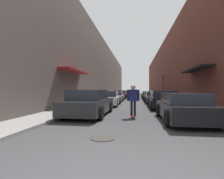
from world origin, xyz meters
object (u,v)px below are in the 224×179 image
at_px(parked_car_right_0, 183,108).
at_px(parked_car_left_4, 122,94).
at_px(parked_car_right_3, 151,96).
at_px(manhole_cover, 103,138).
at_px(parked_car_left_1, 109,98).
at_px(parked_car_right_4, 147,95).
at_px(traffic_light, 163,84).
at_px(parked_car_left_5, 125,93).
at_px(parked_car_right_2, 154,97).
at_px(parked_car_right_1, 162,100).
at_px(skateboarder, 133,97).
at_px(parked_car_left_0, 89,103).
at_px(parked_car_left_2, 116,96).
at_px(parked_car_left_3, 120,95).

bearing_deg(parked_car_right_0, parked_car_left_4, 100.58).
relative_size(parked_car_right_3, manhole_cover, 5.67).
height_order(parked_car_left_1, parked_car_right_3, parked_car_left_1).
bearing_deg(parked_car_right_4, traffic_light, -70.12).
distance_m(parked_car_left_1, parked_car_left_5, 22.79).
xyz_separation_m(parked_car_right_2, parked_car_right_3, (0.11, 5.20, 0.00)).
xyz_separation_m(parked_car_right_1, parked_car_right_2, (-0.09, 5.27, -0.05)).
height_order(parked_car_right_4, skateboarder, skateboarder).
distance_m(parked_car_left_0, parked_car_left_2, 12.03).
relative_size(parked_car_left_1, parked_car_right_0, 1.09).
distance_m(parked_car_left_1, manhole_cover, 10.54).
distance_m(parked_car_right_0, manhole_cover, 4.34).
bearing_deg(parked_car_left_2, parked_car_right_1, -60.95).
xyz_separation_m(parked_car_right_0, skateboarder, (-2.18, 0.76, 0.40)).
bearing_deg(parked_car_left_0, parked_car_right_2, 65.23).
relative_size(parked_car_left_1, parked_car_right_3, 1.18).
relative_size(parked_car_left_3, parked_car_right_1, 1.02).
relative_size(parked_car_left_2, parked_car_left_3, 1.00).
bearing_deg(parked_car_left_1, traffic_light, 56.49).
xyz_separation_m(parked_car_right_4, manhole_cover, (-2.82, -24.61, -0.58)).
relative_size(parked_car_right_1, skateboarder, 2.60).
relative_size(parked_car_right_0, traffic_light, 1.33).
height_order(parked_car_left_1, parked_car_right_2, parked_car_left_1).
relative_size(parked_car_left_1, parked_car_left_2, 1.06).
bearing_deg(parked_car_right_2, skateboarder, -101.36).
bearing_deg(parked_car_left_5, parked_car_left_4, -91.71).
distance_m(parked_car_right_0, parked_car_right_2, 10.66).
bearing_deg(parked_car_left_1, skateboarder, -71.03).
relative_size(parked_car_right_2, parked_car_right_4, 0.99).
bearing_deg(traffic_light, parked_car_left_4, 127.62).
height_order(parked_car_left_0, parked_car_right_1, parked_car_left_0).
distance_m(parked_car_left_1, skateboarder, 6.94).
xyz_separation_m(parked_car_left_1, parked_car_right_2, (4.24, 3.34, -0.02)).
height_order(parked_car_left_5, parked_car_right_2, parked_car_left_5).
distance_m(skateboarder, traffic_light, 16.24).
height_order(parked_car_left_4, parked_car_right_1, parked_car_right_1).
relative_size(parked_car_right_1, parked_car_right_4, 0.94).
distance_m(parked_car_left_0, manhole_cover, 4.65).
relative_size(parked_car_left_2, parked_car_right_3, 1.11).
bearing_deg(parked_car_left_0, parked_car_right_4, 77.82).
xyz_separation_m(parked_car_left_4, parked_car_right_3, (4.51, -8.75, -0.02)).
bearing_deg(parked_car_left_1, parked_car_left_4, 90.54).
height_order(parked_car_right_3, manhole_cover, parked_car_right_3).
bearing_deg(parked_car_left_1, parked_car_left_0, -91.01).
distance_m(parked_car_left_3, traffic_light, 6.72).
bearing_deg(parked_car_right_2, parked_car_left_1, -141.77).
bearing_deg(parked_car_left_0, traffic_light, 67.94).
xyz_separation_m(parked_car_right_3, skateboarder, (-2.09, -15.09, 0.41)).
distance_m(parked_car_left_0, parked_car_right_4, 20.74).
distance_m(parked_car_right_3, parked_car_right_4, 5.65).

